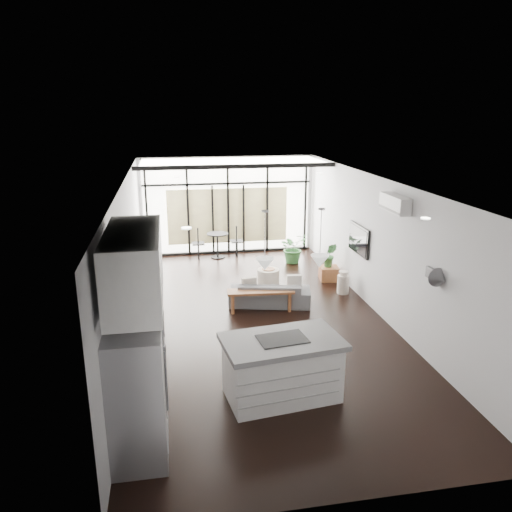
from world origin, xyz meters
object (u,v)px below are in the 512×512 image
object	(u,v)px
console_bench	(261,300)
milk_can	(343,282)
fridge	(137,397)
pouf	(268,278)
tv	(359,239)
island	(282,368)
sofa	(270,289)

from	to	relation	value
console_bench	milk_can	xyz separation A→B (m)	(2.06, 0.67, 0.04)
fridge	milk_can	size ratio (longest dim) A/B	3.14
pouf	milk_can	size ratio (longest dim) A/B	0.98
tv	fridge	bearing A→B (deg)	-133.70
pouf	console_bench	bearing A→B (deg)	-107.62
island	tv	xyz separation A→B (m)	(2.63, 3.84, 0.83)
sofa	console_bench	size ratio (longest dim) A/B	1.25
sofa	console_bench	distance (m)	0.42
sofa	pouf	world-z (taller)	sofa
island	milk_can	world-z (taller)	island
console_bench	tv	world-z (taller)	tv
milk_can	sofa	bearing A→B (deg)	-168.67
island	pouf	bearing A→B (deg)	73.47
console_bench	fridge	bearing A→B (deg)	-113.93
sofa	tv	bearing A→B (deg)	-159.59
island	console_bench	bearing A→B (deg)	77.36
island	milk_can	distance (m)	4.59
fridge	console_bench	bearing A→B (deg)	61.79
island	sofa	xyz separation A→B (m)	(0.56, 3.58, -0.13)
milk_can	tv	world-z (taller)	tv
fridge	pouf	xyz separation A→B (m)	(2.75, 5.72, -0.63)
pouf	tv	bearing A→B (deg)	-24.71
sofa	tv	distance (m)	2.30
sofa	fridge	bearing A→B (deg)	74.10
sofa	pouf	size ratio (longest dim) A/B	3.30
sofa	pouf	bearing A→B (deg)	-86.52
milk_can	console_bench	bearing A→B (deg)	-162.10
sofa	pouf	distance (m)	1.15
pouf	tv	size ratio (longest dim) A/B	0.48
sofa	pouf	xyz separation A→B (m)	(0.19, 1.13, -0.13)
fridge	pouf	distance (m)	6.38
fridge	tv	xyz separation A→B (m)	(4.63, 4.85, 0.45)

